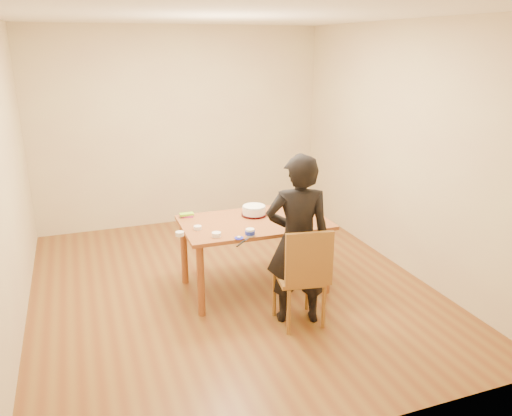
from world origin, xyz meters
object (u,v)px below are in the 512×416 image
object	(u,v)px
dining_chair	(299,277)
dining_table	(254,222)
person	(298,240)
cake	(254,210)
cake_plate	(254,215)

from	to	relation	value
dining_chair	dining_table	bearing A→B (deg)	110.62
dining_chair	person	distance (m)	0.34
cake	person	distance (m)	0.89
dining_table	cake_plate	distance (m)	0.17
cake	person	bearing A→B (deg)	-83.72
dining_table	cake_plate	bearing A→B (deg)	72.11
person	dining_chair	bearing A→B (deg)	106.88
dining_chair	cake_plate	bearing A→B (deg)	105.65
dining_table	person	bearing A→B (deg)	-77.53
dining_chair	cake	bearing A→B (deg)	105.65
dining_chair	cake_plate	distance (m)	0.98
person	cake	bearing A→B (deg)	-66.84
dining_table	cake_plate	xyz separation A→B (m)	(0.05, 0.15, 0.03)
cake_plate	cake	xyz separation A→B (m)	(0.00, -0.00, 0.05)
dining_chair	person	world-z (taller)	person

